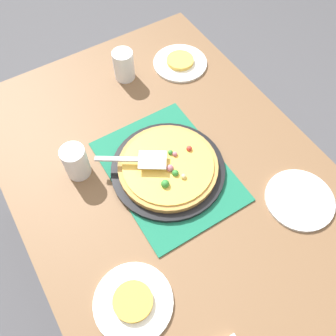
{
  "coord_description": "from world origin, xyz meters",
  "views": [
    {
      "loc": [
        -0.53,
        0.33,
        1.78
      ],
      "look_at": [
        0.0,
        0.0,
        0.77
      ],
      "focal_mm": 38.4,
      "sensor_mm": 36.0,
      "label": 1
    }
  ],
  "objects_px": {
    "served_slice_left": "(180,61)",
    "pizza_pan": "(168,169)",
    "pizza": "(168,166)",
    "plate_far_right": "(133,302)",
    "cup_far": "(76,162)",
    "plate_near_left": "(180,63)",
    "pizza_server": "(137,159)",
    "plate_side": "(300,200)",
    "cup_near": "(124,65)",
    "served_slice_right": "(133,301)"
  },
  "relations": [
    {
      "from": "plate_near_left",
      "to": "pizza",
      "type": "bearing_deg",
      "value": 142.92
    },
    {
      "from": "plate_far_right",
      "to": "plate_near_left",
      "type": "bearing_deg",
      "value": -40.39
    },
    {
      "from": "plate_side",
      "to": "served_slice_right",
      "type": "height_order",
      "value": "served_slice_right"
    },
    {
      "from": "served_slice_left",
      "to": "cup_near",
      "type": "height_order",
      "value": "cup_near"
    },
    {
      "from": "plate_side",
      "to": "cup_near",
      "type": "xyz_separation_m",
      "value": [
        0.78,
        0.21,
        0.06
      ]
    },
    {
      "from": "served_slice_left",
      "to": "pizza",
      "type": "bearing_deg",
      "value": 142.92
    },
    {
      "from": "served_slice_right",
      "to": "cup_far",
      "type": "xyz_separation_m",
      "value": [
        0.46,
        -0.05,
        0.04
      ]
    },
    {
      "from": "plate_near_left",
      "to": "plate_far_right",
      "type": "distance_m",
      "value": 0.95
    },
    {
      "from": "pizza_pan",
      "to": "cup_far",
      "type": "height_order",
      "value": "cup_far"
    },
    {
      "from": "pizza",
      "to": "pizza_server",
      "type": "height_order",
      "value": "pizza_server"
    },
    {
      "from": "plate_near_left",
      "to": "served_slice_left",
      "type": "relative_size",
      "value": 2.0
    },
    {
      "from": "pizza",
      "to": "plate_far_right",
      "type": "bearing_deg",
      "value": 135.63
    },
    {
      "from": "pizza_pan",
      "to": "served_slice_left",
      "type": "distance_m",
      "value": 0.52
    },
    {
      "from": "pizza",
      "to": "pizza_server",
      "type": "distance_m",
      "value": 0.1
    },
    {
      "from": "plate_far_right",
      "to": "plate_side",
      "type": "relative_size",
      "value": 1.0
    },
    {
      "from": "plate_far_right",
      "to": "cup_near",
      "type": "xyz_separation_m",
      "value": [
        0.78,
        -0.39,
        0.06
      ]
    },
    {
      "from": "pizza_pan",
      "to": "pizza_server",
      "type": "height_order",
      "value": "pizza_server"
    },
    {
      "from": "served_slice_left",
      "to": "cup_near",
      "type": "distance_m",
      "value": 0.24
    },
    {
      "from": "pizza",
      "to": "served_slice_right",
      "type": "bearing_deg",
      "value": 135.63
    },
    {
      "from": "plate_far_right",
      "to": "cup_far",
      "type": "height_order",
      "value": "cup_far"
    },
    {
      "from": "pizza_server",
      "to": "served_slice_right",
      "type": "bearing_deg",
      "value": 148.76
    },
    {
      "from": "plate_side",
      "to": "cup_near",
      "type": "height_order",
      "value": "cup_near"
    },
    {
      "from": "served_slice_right",
      "to": "plate_far_right",
      "type": "bearing_deg",
      "value": 0.0
    },
    {
      "from": "served_slice_right",
      "to": "pizza_server",
      "type": "distance_m",
      "value": 0.43
    },
    {
      "from": "pizza_server",
      "to": "plate_side",
      "type": "bearing_deg",
      "value": -133.77
    },
    {
      "from": "cup_near",
      "to": "pizza_server",
      "type": "relative_size",
      "value": 0.55
    },
    {
      "from": "pizza_pan",
      "to": "cup_far",
      "type": "xyz_separation_m",
      "value": [
        0.15,
        0.25,
        0.05
      ]
    },
    {
      "from": "plate_near_left",
      "to": "cup_far",
      "type": "distance_m",
      "value": 0.63
    },
    {
      "from": "pizza",
      "to": "served_slice_left",
      "type": "xyz_separation_m",
      "value": [
        0.41,
        -0.31,
        -0.02
      ]
    },
    {
      "from": "plate_near_left",
      "to": "pizza_pan",
      "type": "bearing_deg",
      "value": 142.87
    },
    {
      "from": "plate_side",
      "to": "served_slice_left",
      "type": "bearing_deg",
      "value": -1.02
    },
    {
      "from": "pizza",
      "to": "plate_far_right",
      "type": "relative_size",
      "value": 1.5
    },
    {
      "from": "pizza",
      "to": "pizza_server",
      "type": "relative_size",
      "value": 1.53
    },
    {
      "from": "plate_side",
      "to": "cup_far",
      "type": "relative_size",
      "value": 1.83
    },
    {
      "from": "plate_side",
      "to": "served_slice_left",
      "type": "xyz_separation_m",
      "value": [
        0.73,
        -0.01,
        0.01
      ]
    },
    {
      "from": "plate_near_left",
      "to": "plate_side",
      "type": "bearing_deg",
      "value": 178.98
    },
    {
      "from": "plate_far_right",
      "to": "served_slice_left",
      "type": "distance_m",
      "value": 0.95
    },
    {
      "from": "plate_near_left",
      "to": "plate_far_right",
      "type": "relative_size",
      "value": 1.0
    },
    {
      "from": "served_slice_left",
      "to": "pizza_pan",
      "type": "bearing_deg",
      "value": 142.87
    },
    {
      "from": "plate_near_left",
      "to": "plate_side",
      "type": "xyz_separation_m",
      "value": [
        -0.73,
        0.01,
        0.0
      ]
    },
    {
      "from": "pizza",
      "to": "plate_far_right",
      "type": "xyz_separation_m",
      "value": [
        -0.31,
        0.3,
        -0.03
      ]
    },
    {
      "from": "pizza_pan",
      "to": "served_slice_right",
      "type": "height_order",
      "value": "served_slice_right"
    },
    {
      "from": "served_slice_right",
      "to": "cup_far",
      "type": "relative_size",
      "value": 0.92
    },
    {
      "from": "pizza",
      "to": "plate_near_left",
      "type": "height_order",
      "value": "pizza"
    },
    {
      "from": "plate_near_left",
      "to": "pizza_server",
      "type": "bearing_deg",
      "value": 132.37
    },
    {
      "from": "pizza_pan",
      "to": "cup_near",
      "type": "xyz_separation_m",
      "value": [
        0.47,
        -0.09,
        0.05
      ]
    },
    {
      "from": "plate_near_left",
      "to": "plate_side",
      "type": "height_order",
      "value": "same"
    },
    {
      "from": "cup_far",
      "to": "pizza_server",
      "type": "xyz_separation_m",
      "value": [
        -0.1,
        -0.17,
        0.01
      ]
    },
    {
      "from": "pizza",
      "to": "cup_near",
      "type": "relative_size",
      "value": 2.75
    },
    {
      "from": "pizza",
      "to": "plate_side",
      "type": "xyz_separation_m",
      "value": [
        -0.31,
        -0.3,
        -0.03
      ]
    }
  ]
}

